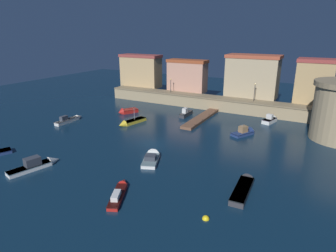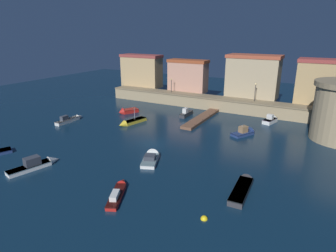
% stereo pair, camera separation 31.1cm
% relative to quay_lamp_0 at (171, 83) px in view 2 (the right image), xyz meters
% --- Properties ---
extents(ground_plane, '(142.10, 142.10, 0.00)m').
position_rel_quay_lamp_0_xyz_m(ground_plane, '(10.10, -25.59, -5.04)').
color(ground_plane, '#0C2338').
extents(quay_wall, '(52.22, 4.12, 2.81)m').
position_rel_quay_lamp_0_xyz_m(quay_wall, '(10.10, 0.00, -3.63)').
color(quay_wall, '#9E8966').
rests_on(quay_wall, ground).
extents(old_town_backdrop, '(51.83, 5.92, 9.60)m').
position_rel_quay_lamp_0_xyz_m(old_town_backdrop, '(11.04, 4.34, 2.05)').
color(old_town_backdrop, tan).
rests_on(old_town_backdrop, ground).
extents(pier_dock, '(2.23, 14.88, 0.70)m').
position_rel_quay_lamp_0_xyz_m(pier_dock, '(12.03, -9.35, -4.78)').
color(pier_dock, brown).
rests_on(pier_dock, ground).
extents(quay_lamp_0, '(0.32, 0.32, 3.35)m').
position_rel_quay_lamp_0_xyz_m(quay_lamp_0, '(0.00, 0.00, 0.00)').
color(quay_lamp_0, black).
rests_on(quay_lamp_0, quay_wall).
extents(quay_lamp_1, '(0.32, 0.32, 3.87)m').
position_rel_quay_lamp_0_xyz_m(quay_lamp_1, '(20.21, 0.00, 0.30)').
color(quay_lamp_1, black).
rests_on(quay_lamp_1, quay_wall).
extents(moored_boat_0, '(3.67, 6.18, 1.29)m').
position_rel_quay_lamp_0_xyz_m(moored_boat_0, '(14.93, -40.02, -4.73)').
color(moored_boat_0, red).
rests_on(moored_boat_0, ground).
extents(moored_boat_1, '(3.66, 4.73, 1.77)m').
position_rel_quay_lamp_0_xyz_m(moored_boat_1, '(-4.24, -12.72, -4.62)').
color(moored_boat_1, red).
rests_on(moored_boat_1, ground).
extents(moored_boat_2, '(1.16, 5.46, 1.94)m').
position_rel_quay_lamp_0_xyz_m(moored_boat_2, '(8.23, -8.08, -4.47)').
color(moored_boat_2, '#333338').
rests_on(moored_boat_2, ground).
extents(moored_boat_4, '(2.87, 6.63, 3.37)m').
position_rel_quay_lamp_0_xyz_m(moored_boat_4, '(1.11, -18.72, -4.69)').
color(moored_boat_4, gold).
rests_on(moored_boat_4, ground).
extents(moored_boat_5, '(1.89, 7.42, 1.47)m').
position_rel_quay_lamp_0_xyz_m(moored_boat_5, '(26.72, -32.41, -4.67)').
color(moored_boat_5, '#333338').
rests_on(moored_boat_5, ground).
extents(moored_boat_6, '(3.13, 6.90, 2.06)m').
position_rel_quay_lamp_0_xyz_m(moored_boat_6, '(1.48, -40.01, -4.55)').
color(moored_boat_6, white).
rests_on(moored_boat_6, ground).
extents(moored_boat_7, '(3.75, 5.75, 1.78)m').
position_rel_quay_lamp_0_xyz_m(moored_boat_7, '(13.32, -30.59, -4.68)').
color(moored_boat_7, white).
rests_on(moored_boat_7, ground).
extents(moored_boat_8, '(1.26, 6.80, 1.75)m').
position_rel_quay_lamp_0_xyz_m(moored_boat_8, '(-10.30, -23.28, -4.57)').
color(moored_boat_8, silver).
rests_on(moored_boat_8, ground).
extents(moored_boat_9, '(3.97, 5.34, 2.44)m').
position_rel_quay_lamp_0_xyz_m(moored_boat_9, '(22.26, -13.76, -4.63)').
color(moored_boat_9, navy).
rests_on(moored_boat_9, ground).
extents(moored_boat_10, '(2.62, 4.83, 2.07)m').
position_rel_quay_lamp_0_xyz_m(moored_boat_10, '(24.76, -4.43, -4.52)').
color(moored_boat_10, white).
rests_on(moored_boat_10, ground).
extents(mooring_buoy_0, '(0.70, 0.70, 0.70)m').
position_rel_quay_lamp_0_xyz_m(mooring_buoy_0, '(24.94, -39.63, -5.04)').
color(mooring_buoy_0, yellow).
rests_on(mooring_buoy_0, ground).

